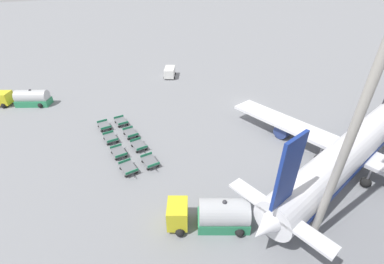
{
  "coord_description": "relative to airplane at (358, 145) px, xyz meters",
  "views": [
    {
      "loc": [
        28.38,
        -33.85,
        20.71
      ],
      "look_at": [
        5.15,
        -16.54,
        2.61
      ],
      "focal_mm": 24.0,
      "sensor_mm": 36.0,
      "label": 1
    }
  ],
  "objects": [
    {
      "name": "ground_plane",
      "position": [
        -19.9,
        2.39,
        -2.9
      ],
      "size": [
        500.0,
        500.0,
        0.0
      ],
      "primitive_type": "plane",
      "color": "gray"
    },
    {
      "name": "airplane",
      "position": [
        0.0,
        0.0,
        0.0
      ],
      "size": [
        34.91,
        40.77,
        11.26
      ],
      "color": "white",
      "rests_on": "ground_plane"
    },
    {
      "name": "fuel_tanker_primary",
      "position": [
        -3.29,
        -20.06,
        -1.51
      ],
      "size": [
        6.52,
        7.58,
        3.29
      ],
      "color": "yellow",
      "rests_on": "ground_plane"
    },
    {
      "name": "fuel_tanker_secondary",
      "position": [
        -43.53,
        -30.02,
        -1.63
      ],
      "size": [
        7.34,
        8.88,
        3.06
      ],
      "color": "yellow",
      "rests_on": "ground_plane"
    },
    {
      "name": "service_van",
      "position": [
        -40.63,
        -1.28,
        -1.75
      ],
      "size": [
        4.95,
        4.55,
        2.11
      ],
      "color": "white",
      "rests_on": "ground_plane"
    },
    {
      "name": "baggage_dolly_row_near_col_a",
      "position": [
        -27.07,
        -21.92,
        -2.43
      ],
      "size": [
        3.25,
        1.88,
        0.92
      ],
      "color": "slate",
      "rests_on": "ground_plane"
    },
    {
      "name": "baggage_dolly_row_near_col_b",
      "position": [
        -23.15,
        -22.47,
        -2.43
      ],
      "size": [
        3.25,
        1.88,
        0.92
      ],
      "color": "slate",
      "rests_on": "ground_plane"
    },
    {
      "name": "baggage_dolly_row_near_col_c",
      "position": [
        -19.21,
        -22.9,
        -2.43
      ],
      "size": [
        3.25,
        1.88,
        0.92
      ],
      "color": "slate",
      "rests_on": "ground_plane"
    },
    {
      "name": "baggage_dolly_row_near_col_d",
      "position": [
        -15.46,
        -23.26,
        -2.43
      ],
      "size": [
        3.23,
        1.8,
        0.92
      ],
      "color": "slate",
      "rests_on": "ground_plane"
    },
    {
      "name": "baggage_dolly_row_mid_a_col_a",
      "position": [
        -26.78,
        -19.28,
        -2.43
      ],
      "size": [
        3.25,
        1.88,
        0.92
      ],
      "color": "slate",
      "rests_on": "ground_plane"
    },
    {
      "name": "baggage_dolly_row_mid_a_col_b",
      "position": [
        -22.66,
        -19.58,
        -2.43
      ],
      "size": [
        3.25,
        1.87,
        0.92
      ],
      "color": "slate",
      "rests_on": "ground_plane"
    },
    {
      "name": "baggage_dolly_row_mid_a_col_c",
      "position": [
        -19.06,
        -20.04,
        -2.43
      ],
      "size": [
        3.24,
        1.83,
        0.92
      ],
      "color": "slate",
      "rests_on": "ground_plane"
    },
    {
      "name": "baggage_dolly_row_mid_a_col_d",
      "position": [
        -15.02,
        -20.52,
        -2.43
      ],
      "size": [
        3.26,
        1.89,
        0.92
      ],
      "color": "slate",
      "rests_on": "ground_plane"
    },
    {
      "name": "apron_light_mast",
      "position": [
        3.19,
        -13.93,
        11.11
      ],
      "size": [
        2.0,
        0.72,
        25.41
      ],
      "color": "#ADA89E",
      "rests_on": "ground_plane"
    }
  ]
}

